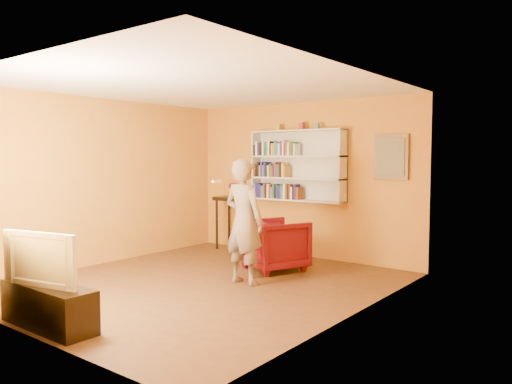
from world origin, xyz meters
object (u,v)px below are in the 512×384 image
(armchair, at_px, (275,245))
(tv_cabinet, at_px, (48,306))
(bookshelf, at_px, (299,166))
(ruby_lustre, at_px, (232,187))
(television, at_px, (47,258))
(person, at_px, (244,222))
(console_table, at_px, (232,206))

(armchair, distance_m, tv_cabinet, 3.57)
(bookshelf, bearing_deg, ruby_lustre, -173.42)
(television, bearing_deg, person, 67.46)
(ruby_lustre, distance_m, tv_cabinet, 4.79)
(bookshelf, relative_size, tv_cabinet, 1.44)
(bookshelf, bearing_deg, television, -90.49)
(console_table, bearing_deg, tv_cabinet, -73.37)
(console_table, relative_size, ruby_lustre, 3.79)
(bookshelf, bearing_deg, armchair, -75.96)
(ruby_lustre, bearing_deg, tv_cabinet, -73.37)
(bookshelf, relative_size, person, 1.05)
(armchair, height_order, tv_cabinet, armchair)
(armchair, xyz_separation_m, tv_cabinet, (-0.32, -3.55, -0.17))
(ruby_lustre, xyz_separation_m, television, (1.34, -4.50, -0.46))
(person, bearing_deg, tv_cabinet, 81.83)
(armchair, distance_m, television, 3.58)
(ruby_lustre, distance_m, person, 2.64)
(television, bearing_deg, armchair, 72.54)
(console_table, xyz_separation_m, television, (1.34, -4.50, -0.10))
(bookshelf, bearing_deg, tv_cabinet, -90.49)
(console_table, xyz_separation_m, person, (1.81, -1.89, 0.04))
(console_table, distance_m, ruby_lustre, 0.36)
(console_table, height_order, person, person)
(bookshelf, height_order, ruby_lustre, bookshelf)
(ruby_lustre, height_order, television, ruby_lustre)
(bookshelf, distance_m, person, 2.22)
(console_table, relative_size, person, 0.58)
(armchair, relative_size, tv_cabinet, 0.70)
(armchair, xyz_separation_m, person, (0.15, -0.94, 0.47))
(ruby_lustre, relative_size, television, 0.27)
(tv_cabinet, xyz_separation_m, television, (0.00, 0.00, 0.50))
(console_table, relative_size, tv_cabinet, 0.80)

